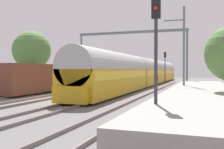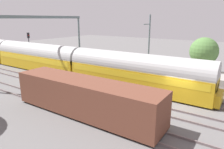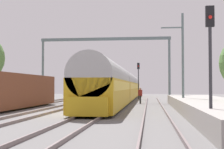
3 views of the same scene
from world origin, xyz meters
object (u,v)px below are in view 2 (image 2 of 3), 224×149
object	(u,v)px
freight_car	(85,97)
railway_signal_far	(29,44)
passenger_train	(38,57)
catenary_gantry	(37,31)
person_crossing	(86,66)

from	to	relation	value
freight_car	railway_signal_far	bearing A→B (deg)	64.81
freight_car	railway_signal_far	distance (m)	22.84
passenger_train	freight_car	size ratio (longest dim) A/B	3.78
catenary_gantry	passenger_train	bearing A→B (deg)	56.23
freight_car	catenary_gantry	size ratio (longest dim) A/B	0.81
freight_car	catenary_gantry	bearing A→B (deg)	65.76
person_crossing	catenary_gantry	size ratio (longest dim) A/B	0.11
railway_signal_far	catenary_gantry	distance (m)	8.94
person_crossing	railway_signal_far	xyz separation A→B (m)	(-0.59, 11.91, 2.32)
person_crossing	passenger_train	bearing A→B (deg)	-58.72
passenger_train	freight_car	distance (m)	17.66
passenger_train	railway_signal_far	bearing A→B (deg)	68.02
passenger_train	person_crossing	size ratio (longest dim) A/B	28.44
railway_signal_far	catenary_gantry	bearing A→B (deg)	-116.76
passenger_train	person_crossing	distance (m)	7.65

